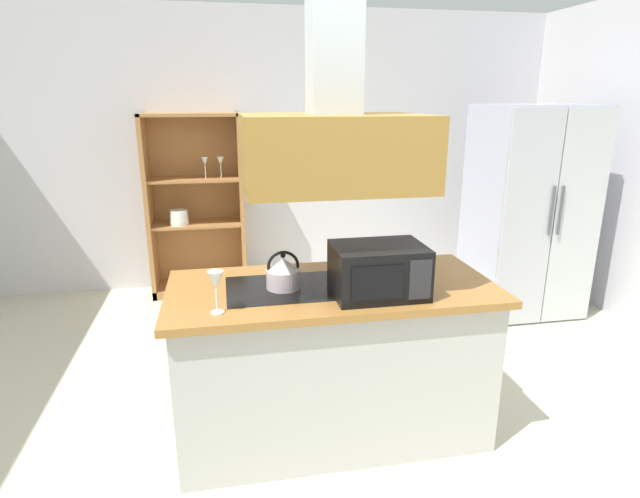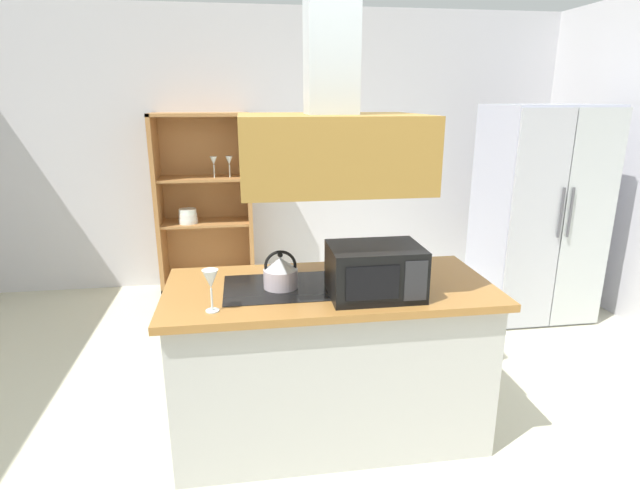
{
  "view_description": "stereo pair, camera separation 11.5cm",
  "coord_description": "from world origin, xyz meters",
  "views": [
    {
      "loc": [
        -0.42,
        -2.23,
        1.87
      ],
      "look_at": [
        0.13,
        0.65,
        1.0
      ],
      "focal_mm": 28.73,
      "sensor_mm": 36.0,
      "label": 1
    },
    {
      "loc": [
        -0.3,
        -2.25,
        1.87
      ],
      "look_at": [
        0.13,
        0.65,
        1.0
      ],
      "focal_mm": 28.73,
      "sensor_mm": 36.0,
      "label": 2
    }
  ],
  "objects": [
    {
      "name": "kettle",
      "position": [
        -0.13,
        0.3,
        0.99
      ],
      "size": [
        0.18,
        0.18,
        0.2
      ],
      "color": "#C1B2BB",
      "rests_on": "kitchen_island"
    },
    {
      "name": "wine_glass_on_counter",
      "position": [
        -0.47,
        0.03,
        1.05
      ],
      "size": [
        0.08,
        0.08,
        0.21
      ],
      "color": "silver",
      "rests_on": "kitchen_island"
    },
    {
      "name": "cutting_board",
      "position": [
        0.52,
        0.49,
        0.91
      ],
      "size": [
        0.34,
        0.24,
        0.02
      ],
      "primitive_type": "cube",
      "rotation": [
        0.0,
        0.0,
        0.01
      ],
      "color": "#B67D51",
      "rests_on": "kitchen_island"
    },
    {
      "name": "range_hood",
      "position": [
        0.13,
        0.3,
        1.73
      ],
      "size": [
        0.9,
        0.7,
        1.27
      ],
      "color": "olive"
    },
    {
      "name": "microwave",
      "position": [
        0.33,
        0.12,
        1.03
      ],
      "size": [
        0.46,
        0.35,
        0.26
      ],
      "color": "black",
      "rests_on": "kitchen_island"
    },
    {
      "name": "kitchen_island",
      "position": [
        0.13,
        0.3,
        0.45
      ],
      "size": [
        1.75,
        0.82,
        0.9
      ],
      "color": "#B4B3AE",
      "rests_on": "ground"
    },
    {
      "name": "wall_back",
      "position": [
        0.0,
        3.0,
        1.35
      ],
      "size": [
        6.0,
        0.12,
        2.7
      ],
      "primitive_type": "cube",
      "color": "silver",
      "rests_on": "ground"
    },
    {
      "name": "dish_cabinet",
      "position": [
        -0.69,
        2.78,
        0.77
      ],
      "size": [
        0.91,
        0.4,
        1.73
      ],
      "color": "#AB723D",
      "rests_on": "ground"
    },
    {
      "name": "ground_plane",
      "position": [
        0.0,
        0.0,
        0.0
      ],
      "size": [
        7.8,
        7.8,
        0.0
      ],
      "primitive_type": "plane",
      "color": "beige"
    },
    {
      "name": "refrigerator",
      "position": [
        2.2,
        1.75,
        0.91
      ],
      "size": [
        0.9,
        0.77,
        1.82
      ],
      "color": "#B1B4C8",
      "rests_on": "ground"
    }
  ]
}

